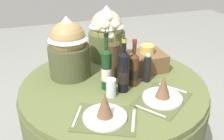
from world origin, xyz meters
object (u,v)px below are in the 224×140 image
Objects in this scene: place_setting_right at (163,93)px; wine_bottle_left at (134,69)px; pepper_mill at (147,68)px; flower_vase at (111,51)px; dining_table at (113,101)px; woven_basket_side_right at (146,60)px; place_setting_left at (105,112)px; tumbler_near_left at (111,88)px; wine_bottle_right at (124,71)px; gift_tub_back_centre at (107,31)px; gift_tub_back_left at (68,45)px; wine_bottle_rear at (106,69)px.

wine_bottle_left reaches higher than place_setting_right.
flower_vase is at bearing 140.08° from pepper_mill.
dining_table is 0.39m from woven_basket_side_right.
place_setting_left is 0.42m from wine_bottle_left.
place_setting_right is 0.47m from flower_vase.
tumbler_near_left is at bearing -113.94° from dining_table.
flower_vase is at bearing 116.60° from wine_bottle_left.
pepper_mill is (0.20, -0.17, -0.09)m from flower_vase.
wine_bottle_right is at bearing -89.07° from flower_vase.
gift_tub_back_left is at bearing -149.22° from gift_tub_back_centre.
dining_table is 4.90× the size of woven_basket_side_right.
wine_bottle_left reaches higher than pepper_mill.
gift_tub_back_centre reaches higher than woven_basket_side_right.
gift_tub_back_left is at bearing 133.23° from place_setting_right.
gift_tub_back_centre is (0.15, 0.46, 0.08)m from wine_bottle_rear.
gift_tub_back_centre is at bearing 71.60° from place_setting_left.
gift_tub_back_left is (-0.08, 0.57, 0.18)m from place_setting_left.
place_setting_left reaches higher than dining_table.
wine_bottle_rear is (-0.09, -0.17, -0.04)m from flower_vase.
place_setting_left is 0.53m from flower_vase.
woven_basket_side_right is at bearing 45.54° from place_setting_left.
gift_tub_back_left is 1.65× the size of woven_basket_side_right.
place_setting_right is at bearing -65.00° from flower_vase.
place_setting_left is at bearing -134.46° from woven_basket_side_right.
wine_bottle_right is at bearing 21.16° from tumbler_near_left.
wine_bottle_left is at bearing -31.40° from dining_table.
gift_tub_back_left is (-0.37, 0.27, 0.11)m from wine_bottle_left.
wine_bottle_rear is at bearing -107.83° from gift_tub_back_centre.
gift_tub_back_centre is at bearing 106.93° from pepper_mill.
dining_table is at bearing -38.60° from gift_tub_back_left.
flower_vase is at bearing 71.54° from tumbler_near_left.
place_setting_right is (0.39, 0.07, 0.00)m from place_setting_left.
pepper_mill is (0.01, 0.24, 0.05)m from place_setting_right.
wine_bottle_right reaches higher than pepper_mill.
pepper_mill is at bearing 87.84° from place_setting_right.
tumbler_near_left is at bearing -108.46° from flower_vase.
woven_basket_side_right is (0.28, 0.00, -0.11)m from flower_vase.
gift_tub_back_left is at bearing 141.40° from dining_table.
wine_bottle_rear is 0.41m from woven_basket_side_right.
wine_bottle_right is 0.82× the size of gift_tub_back_centre.
wine_bottle_right is (0.20, 0.24, 0.09)m from place_setting_left.
wine_bottle_rear is 0.49m from gift_tub_back_centre.
flower_vase is 0.24m from wine_bottle_right.
gift_tub_back_centre is (0.15, 0.56, 0.17)m from tumbler_near_left.
place_setting_right is 1.21× the size of wine_bottle_right.
place_setting_left is at bearing -112.14° from flower_vase.
place_setting_right is at bearing 10.18° from place_setting_left.
gift_tub_back_left reaches higher than place_setting_right.
dining_table is 3.60× the size of wine_bottle_right.
place_setting_left is at bearing -116.70° from tumbler_near_left.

